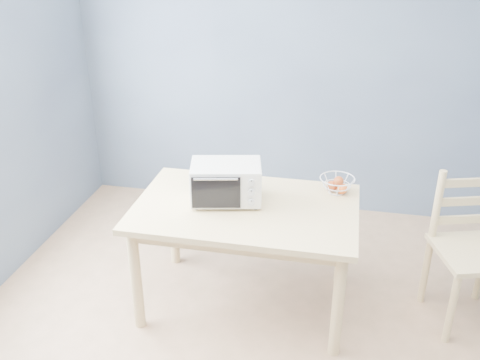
% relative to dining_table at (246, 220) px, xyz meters
% --- Properties ---
extents(room, '(4.01, 4.51, 2.61)m').
position_rel_dining_table_xyz_m(room, '(0.24, -0.75, 0.65)').
color(room, tan).
rests_on(room, ground).
extents(dining_table, '(1.40, 0.90, 0.75)m').
position_rel_dining_table_xyz_m(dining_table, '(0.00, 0.00, 0.00)').
color(dining_table, '#E0C186').
rests_on(dining_table, ground).
extents(toaster_oven, '(0.49, 0.40, 0.26)m').
position_rel_dining_table_xyz_m(toaster_oven, '(-0.15, 0.03, 0.24)').
color(toaster_oven, silver).
rests_on(toaster_oven, dining_table).
extents(fruit_basket, '(0.26, 0.26, 0.12)m').
position_rel_dining_table_xyz_m(fruit_basket, '(0.55, 0.31, 0.16)').
color(fruit_basket, silver).
rests_on(fruit_basket, dining_table).
extents(dining_chair, '(0.57, 0.57, 0.99)m').
position_rel_dining_table_xyz_m(dining_chair, '(1.42, 0.17, -0.16)').
color(dining_chair, '#E0C186').
rests_on(dining_chair, ground).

